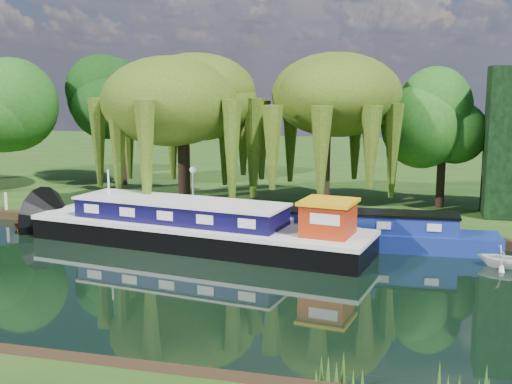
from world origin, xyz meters
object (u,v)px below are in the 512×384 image
(dutch_barge, at_px, (200,228))
(red_dinghy, at_px, (44,228))
(white_cruiser, at_px, (502,267))
(narrowboat, at_px, (359,233))

(dutch_barge, xyz_separation_m, red_dinghy, (-9.32, 1.52, -0.86))
(dutch_barge, xyz_separation_m, white_cruiser, (13.38, -0.05, -0.86))
(narrowboat, relative_size, red_dinghy, 4.42)
(narrowboat, bearing_deg, red_dinghy, 177.87)
(dutch_barge, distance_m, narrowboat, 7.49)
(dutch_barge, xyz_separation_m, narrowboat, (7.26, 1.81, -0.21))
(dutch_barge, height_order, white_cruiser, dutch_barge)
(red_dinghy, relative_size, white_cruiser, 1.42)
(white_cruiser, bearing_deg, dutch_barge, 104.56)
(dutch_barge, relative_size, red_dinghy, 5.90)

